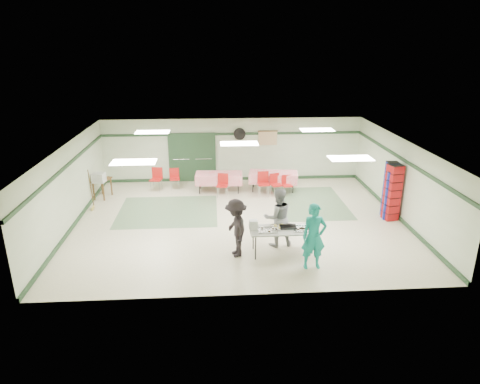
{
  "coord_description": "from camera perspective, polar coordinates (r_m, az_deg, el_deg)",
  "views": [
    {
      "loc": [
        -0.85,
        -13.36,
        5.82
      ],
      "look_at": [
        0.01,
        -0.3,
        1.14
      ],
      "focal_mm": 32.0,
      "sensor_mm": 36.0,
      "label": 1
    }
  ],
  "objects": [
    {
      "name": "double_door_left",
      "position": [
        18.48,
        -7.84,
        4.54
      ],
      "size": [
        0.9,
        0.06,
        2.1
      ],
      "primitive_type": "cube",
      "color": "gray",
      "rests_on": "floor"
    },
    {
      "name": "baseboard_right",
      "position": [
        15.86,
        20.06,
        -2.87
      ],
      "size": [
        0.06,
        9.0,
        0.12
      ],
      "primitive_type": "cube",
      "rotation": [
        0.0,
        0.0,
        1.57
      ],
      "color": "#203B23",
      "rests_on": "floor"
    },
    {
      "name": "crate_stack_blue_b",
      "position": [
        15.35,
        19.49,
        -0.35
      ],
      "size": [
        0.51,
        0.51,
        1.72
      ],
      "primitive_type": "cube",
      "rotation": [
        0.0,
        0.0,
        -0.18
      ],
      "color": "#1B24A2",
      "rests_on": "floor"
    },
    {
      "name": "scroll_banner",
      "position": [
        18.39,
        3.71,
        7.17
      ],
      "size": [
        0.8,
        0.02,
        0.6
      ],
      "primitive_type": "cube",
      "color": "tan",
      "rests_on": "wall_back"
    },
    {
      "name": "volunteer_teal",
      "position": [
        11.51,
        9.83,
        -5.88
      ],
      "size": [
        0.69,
        0.47,
        1.82
      ],
      "primitive_type": "imported",
      "rotation": [
        0.0,
        0.0,
        0.06
      ],
      "color": "teal",
      "rests_on": "floor"
    },
    {
      "name": "crate_stack_blue_a",
      "position": [
        15.43,
        19.35,
        0.26
      ],
      "size": [
        0.39,
        0.39,
        1.97
      ],
      "primitive_type": "cube",
      "rotation": [
        0.0,
        0.0,
        -0.05
      ],
      "color": "#1B24A2",
      "rests_on": "floor"
    },
    {
      "name": "trim_right",
      "position": [
        15.25,
        20.92,
        4.06
      ],
      "size": [
        0.06,
        9.0,
        0.1
      ],
      "primitive_type": "cube",
      "rotation": [
        0.0,
        0.0,
        1.57
      ],
      "color": "#203B23",
      "rests_on": "wall_back"
    },
    {
      "name": "wall_front",
      "position": [
        9.96,
        1.55,
        -6.99
      ],
      "size": [
        11.0,
        0.0,
        11.0
      ],
      "primitive_type": "plane",
      "rotation": [
        -1.57,
        0.0,
        0.0
      ],
      "color": "beige",
      "rests_on": "floor"
    },
    {
      "name": "wall_fan",
      "position": [
        18.23,
        -0.05,
        7.75
      ],
      "size": [
        0.5,
        0.1,
        0.5
      ],
      "primitive_type": "cylinder",
      "rotation": [
        1.57,
        0.0,
        0.0
      ],
      "color": "black",
      "rests_on": "wall_back"
    },
    {
      "name": "trim_left",
      "position": [
        14.63,
        -22.06,
        3.29
      ],
      "size": [
        0.06,
        9.0,
        0.1
      ],
      "primitive_type": "cube",
      "rotation": [
        0.0,
        0.0,
        1.57
      ],
      "color": "#203B23",
      "rests_on": "wall_back"
    },
    {
      "name": "sheet_tray_right",
      "position": [
        12.25,
        8.41,
        -4.89
      ],
      "size": [
        0.57,
        0.43,
        0.02
      ],
      "primitive_type": "cube",
      "rotation": [
        0.0,
        0.0,
        0.01
      ],
      "color": "silver",
      "rests_on": "serving_table"
    },
    {
      "name": "office_printer",
      "position": [
        16.92,
        -18.31,
        1.82
      ],
      "size": [
        0.5,
        0.45,
        0.35
      ],
      "primitive_type": "cube",
      "rotation": [
        0.0,
        0.0,
        -0.16
      ],
      "color": "#A7A7A3",
      "rests_on": "printer_table"
    },
    {
      "name": "chair_loose_a",
      "position": [
        17.76,
        -8.73,
        2.07
      ],
      "size": [
        0.44,
        0.44,
        0.84
      ],
      "rotation": [
        0.0,
        0.0,
        0.12
      ],
      "color": "#B70E1C",
      "rests_on": "floor"
    },
    {
      "name": "dining_table_a",
      "position": [
        17.38,
        4.45,
        2.04
      ],
      "size": [
        2.04,
        1.15,
        0.77
      ],
      "rotation": [
        0.0,
        0.0,
        -0.16
      ],
      "color": "red",
      "rests_on": "floor"
    },
    {
      "name": "chair_c",
      "position": [
        16.94,
        6.25,
        1.21
      ],
      "size": [
        0.41,
        0.41,
        0.8
      ],
      "rotation": [
        0.0,
        0.0,
        0.1
      ],
      "color": "#B70E1C",
      "rests_on": "floor"
    },
    {
      "name": "door_frame",
      "position": [
        18.43,
        -6.38,
        4.56
      ],
      "size": [
        2.0,
        0.03,
        2.15
      ],
      "primitive_type": "cube",
      "color": "#203B23",
      "rests_on": "floor"
    },
    {
      "name": "serving_table",
      "position": [
        12.22,
        5.93,
        -5.11
      ],
      "size": [
        1.97,
        0.82,
        0.76
      ],
      "rotation": [
        0.0,
        0.0,
        0.01
      ],
      "color": "#B8B7B2",
      "rests_on": "floor"
    },
    {
      "name": "dining_table_b",
      "position": [
        17.21,
        -2.82,
        1.9
      ],
      "size": [
        1.89,
        0.92,
        0.77
      ],
      "rotation": [
        0.0,
        0.0,
        -0.05
      ],
      "color": "red",
      "rests_on": "floor"
    },
    {
      "name": "green_patch_a",
      "position": [
        15.58,
        -9.56,
        -2.53
      ],
      "size": [
        3.5,
        3.0,
        0.01
      ],
      "primitive_type": "cube",
      "color": "#60815E",
      "rests_on": "floor"
    },
    {
      "name": "ceiling",
      "position": [
        13.74,
        -0.11,
        6.56
      ],
      "size": [
        11.0,
        11.0,
        0.0
      ],
      "primitive_type": "plane",
      "rotation": [
        3.14,
        0.0,
        0.0
      ],
      "color": "silver",
      "rests_on": "wall_back"
    },
    {
      "name": "chair_loose_b",
      "position": [
        17.63,
        -11.06,
        2.02
      ],
      "size": [
        0.52,
        0.52,
        0.94
      ],
      "rotation": [
        0.0,
        0.0,
        -0.21
      ],
      "color": "#B70E1C",
      "rests_on": "floor"
    },
    {
      "name": "green_patch_b",
      "position": [
        16.37,
        9.39,
        -1.41
      ],
      "size": [
        2.5,
        3.5,
        0.01
      ],
      "primitive_type": "cube",
      "color": "#60815E",
      "rests_on": "floor"
    },
    {
      "name": "trim_back",
      "position": [
        18.24,
        -1.01,
        7.75
      ],
      "size": [
        11.0,
        0.06,
        0.1
      ],
      "primitive_type": "cube",
      "color": "#203B23",
      "rests_on": "wall_back"
    },
    {
      "name": "baseboard_back",
      "position": [
        18.75,
        -0.97,
        1.8
      ],
      "size": [
        11.0,
        0.06,
        0.12
      ],
      "primitive_type": "cube",
      "color": "#203B23",
      "rests_on": "floor"
    },
    {
      "name": "wall_back",
      "position": [
        18.43,
        -1.0,
        5.64
      ],
      "size": [
        11.0,
        0.0,
        11.0
      ],
      "primitive_type": "plane",
      "rotation": [
        1.57,
        0.0,
        0.0
      ],
      "color": "beige",
      "rests_on": "floor"
    },
    {
      "name": "foam_box_stack",
      "position": [
        12.09,
        1.81,
        -4.36
      ],
      "size": [
        0.24,
        0.22,
        0.27
      ],
      "primitive_type": "cube",
      "rotation": [
        0.0,
        0.0,
        0.01
      ],
      "color": "white",
      "rests_on": "serving_table"
    },
    {
      "name": "double_door_right",
      "position": [
        18.43,
        -4.88,
        4.61
      ],
      "size": [
        0.9,
        0.06,
        2.1
      ],
      "primitive_type": "cube",
      "color": "gray",
      "rests_on": "floor"
    },
    {
      "name": "volunteer_dark",
      "position": [
        11.99,
        -0.55,
        -4.83
      ],
      "size": [
        0.85,
        1.2,
        1.69
      ],
      "primitive_type": "imported",
      "rotation": [
        0.0,
        0.0,
        -1.35
      ],
      "color": "black",
      "rests_on": "floor"
    },
    {
      "name": "printer_table",
      "position": [
        17.34,
        -17.93,
        1.25
      ],
      "size": [
        0.68,
        0.88,
        0.74
      ],
      "rotation": [
        0.0,
        0.0,
        -0.26
      ],
      "color": "brown",
      "rests_on": "floor"
    },
    {
      "name": "wall_left",
      "position": [
        14.83,
        -21.82,
        0.69
      ],
      "size": [
        0.0,
        9.0,
        9.0
      ],
      "primitive_type": "plane",
      "rotation": [
        1.57,
        0.0,
        1.57
      ],
      "color": "beige",
      "rests_on": "floor"
    },
    {
      "name": "sheet_tray_mid",
      "position": [
        12.25,
        5.65,
        -4.75
      ],
      "size": [
        0.62,
        0.47,
        0.02
      ],
      "primitive_type": "cube",
      "rotation": [
        0.0,
        0.0,
        0.01
      ],
      "color": "silver",
      "rests_on": "serving_table"
    },
    {
      "name": "volunteer_grey",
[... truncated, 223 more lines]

